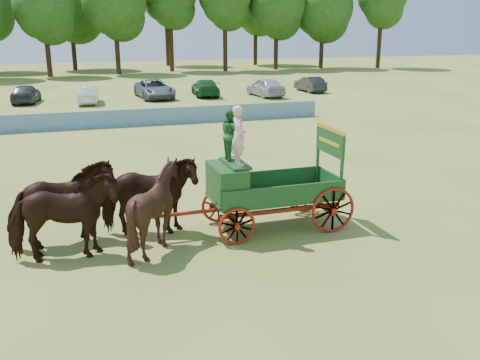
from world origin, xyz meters
TOP-DOWN VIEW (x-y plane):
  - ground at (0.00, 0.00)m, footprint 160.00×160.00m
  - horse_lead_left at (-4.47, -1.19)m, footprint 2.85×1.35m
  - horse_lead_right at (-4.47, -0.09)m, footprint 3.05×1.91m
  - horse_wheel_left at (-2.07, -1.19)m, footprint 2.47×2.28m
  - horse_wheel_right at (-2.07, -0.09)m, footprint 2.99×1.72m
  - farm_dray at (0.88, -0.62)m, footprint 6.00×2.00m
  - sponsor_banner at (-1.00, 18.00)m, footprint 26.00×0.08m
  - parked_cars at (-5.08, 30.28)m, footprint 45.44×7.12m

SIDE VIEW (x-z plane):
  - ground at x=0.00m, z-range 0.00..0.00m
  - sponsor_banner at x=-1.00m, z-range 0.00..1.05m
  - parked_cars at x=-5.08m, z-range -0.05..1.58m
  - horse_lead_left at x=-4.47m, z-range 0.00..2.39m
  - horse_lead_right at x=-4.47m, z-range 0.00..2.39m
  - horse_wheel_right at x=-2.07m, z-range 0.00..2.39m
  - horse_wheel_left at x=-2.07m, z-range 0.00..2.39m
  - farm_dray at x=0.88m, z-range -0.27..3.58m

